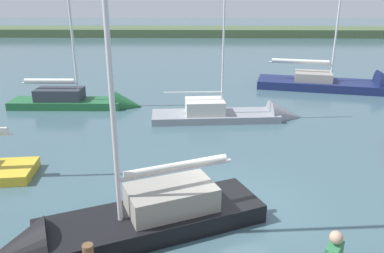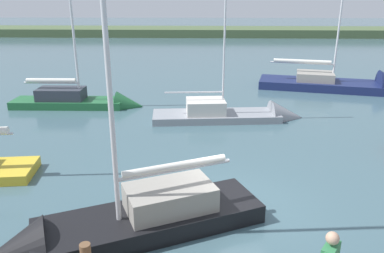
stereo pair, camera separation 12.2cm
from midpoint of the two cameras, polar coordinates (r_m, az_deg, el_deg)
ground_plane at (r=12.20m, az=6.63°, el=-11.91°), size 200.00×200.00×0.00m
far_shoreline at (r=62.73m, az=2.85°, el=13.52°), size 180.00×8.00×2.40m
sailboat_behind_pier at (r=23.21m, az=-15.74°, el=3.45°), size 7.65×1.80×9.91m
sailboat_outer_mooring at (r=28.50m, az=23.11°, el=5.35°), size 10.74×5.00×11.38m
sailboat_far_left at (r=10.88m, az=-11.03°, el=-15.15°), size 7.73×4.83×9.88m
sailboat_far_right at (r=20.30m, az=7.42°, el=1.46°), size 8.13×2.64×9.26m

